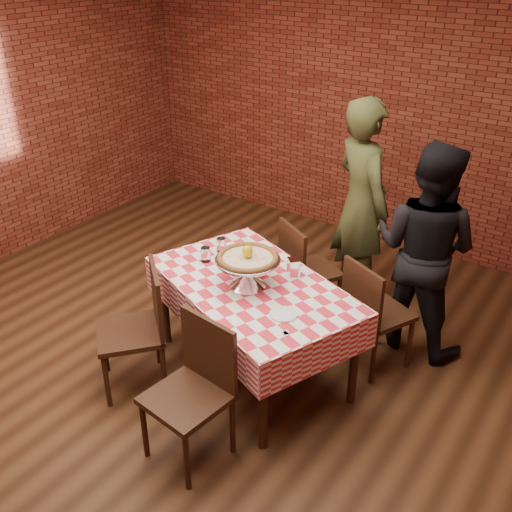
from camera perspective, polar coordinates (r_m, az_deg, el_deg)
name	(u,v)px	position (r m, az deg, el deg)	size (l,w,h in m)	color
ground	(183,379)	(4.51, -7.03, -11.67)	(6.00, 6.00, 0.00)	black
back_wall	(374,101)	(6.17, 11.28, 14.44)	(5.50, 5.50, 0.00)	maroon
table	(253,328)	(4.34, -0.34, -6.98)	(1.52, 0.91, 0.75)	#371E0F
tablecloth	(252,299)	(4.20, -0.34, -4.18)	(1.56, 0.95, 0.26)	red
pizza_stand	(248,272)	(4.06, -0.80, -1.57)	(0.46, 0.46, 0.20)	silver
pizza	(248,258)	(4.01, -0.82, -0.23)	(0.42, 0.42, 0.03)	beige
lemon	(248,251)	(3.98, -0.82, 0.44)	(0.07, 0.07, 0.09)	yellow
water_glass_left	(206,254)	(4.40, -4.88, 0.16)	(0.07, 0.07, 0.11)	white
water_glass_right	(221,245)	(4.52, -3.38, 1.07)	(0.07, 0.07, 0.11)	white
side_plate	(283,314)	(3.80, 2.66, -5.64)	(0.18, 0.18, 0.01)	white
sweetener_packet_a	(286,334)	(3.63, 2.87, -7.51)	(0.05, 0.04, 0.01)	white
sweetener_packet_b	(286,333)	(3.64, 2.91, -7.39)	(0.05, 0.04, 0.01)	white
condiment_caddy	(293,267)	(4.20, 3.63, -1.09)	(0.09, 0.07, 0.13)	silver
chair_near_left	(130,331)	(4.25, -12.09, -7.05)	(0.45, 0.45, 0.93)	#371E0F
chair_near_right	(186,397)	(3.66, -6.74, -13.37)	(0.44, 0.44, 0.93)	#371E0F
chair_far_left	(311,271)	(4.92, 5.30, -1.48)	(0.41, 0.41, 0.89)	#371E0F
chair_far_right	(379,314)	(4.46, 11.76, -5.46)	(0.41, 0.41, 0.89)	#371E0F
diner_olive	(361,204)	(5.06, 10.11, 4.93)	(0.66, 0.43, 1.81)	#3F4422
diner_black	(424,249)	(4.58, 15.95, 0.61)	(0.81, 0.63, 1.67)	black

